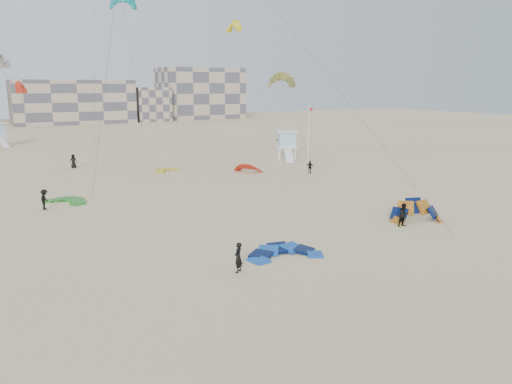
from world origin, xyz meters
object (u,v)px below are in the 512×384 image
kite_ground_blue (284,256)px  kitesurfer_main (238,257)px  kite_ground_orange (416,221)px  lifeguard_tower_near (287,145)px

kite_ground_blue → kitesurfer_main: bearing=-153.7°
kite_ground_orange → lifeguard_tower_near: bearing=93.4°
kite_ground_blue → kitesurfer_main: (-3.74, -1.03, 0.86)m
kitesurfer_main → lifeguard_tower_near: lifeguard_tower_near is taller
kite_ground_blue → lifeguard_tower_near: bearing=67.6°
kitesurfer_main → kite_ground_orange: bearing=152.1°
kite_ground_blue → kite_ground_orange: 13.33m
kite_ground_blue → kitesurfer_main: 3.97m
kite_ground_orange → kite_ground_blue: bearing=-153.4°
kite_ground_blue → lifeguard_tower_near: lifeguard_tower_near is taller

